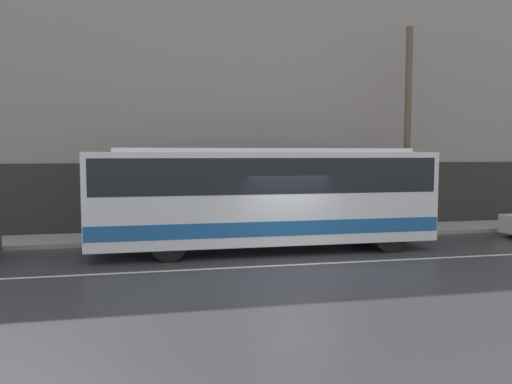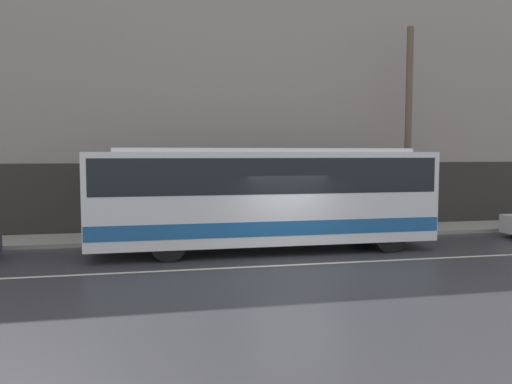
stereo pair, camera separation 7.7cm
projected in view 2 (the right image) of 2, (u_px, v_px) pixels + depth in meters
ground_plane at (298, 265)px, 14.23m from camera, size 60.00×60.00×0.00m
sidewalk at (260, 234)px, 19.27m from camera, size 60.00×2.34×0.15m
building_facade at (253, 72)px, 20.06m from camera, size 60.00×0.35×13.34m
lane_stripe at (298, 265)px, 14.23m from camera, size 54.00×0.14×0.01m
transit_bus at (264, 193)px, 16.20m from camera, size 11.02×2.53×3.34m
utility_pole_near at (408, 129)px, 19.83m from camera, size 0.27×0.27×7.99m
pedestrian_waiting at (184, 213)px, 19.28m from camera, size 0.36×0.36×1.57m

